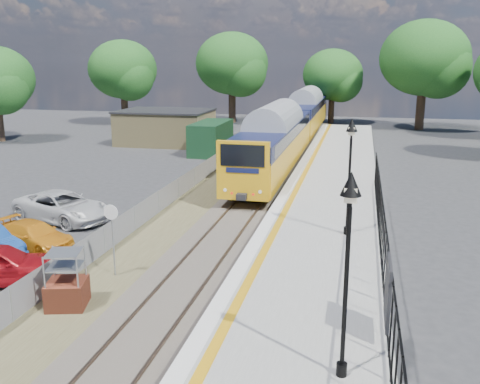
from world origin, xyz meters
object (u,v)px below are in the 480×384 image
(victorian_lamp_north, at_px, (351,150))
(speed_sign, at_px, (112,228))
(car_yellow, at_px, (34,235))
(brick_plinth, at_px, (66,281))
(car_white, at_px, (62,207))
(train, at_px, (294,123))
(victorian_lamp_south, at_px, (349,229))

(victorian_lamp_north, bearing_deg, speed_sign, -153.18)
(victorian_lamp_north, xyz_separation_m, car_yellow, (-12.68, -2.00, -3.74))
(speed_sign, bearing_deg, brick_plinth, -93.65)
(car_white, bearing_deg, speed_sign, -118.35)
(brick_plinth, bearing_deg, speed_sign, 82.22)
(brick_plinth, relative_size, speed_sign, 0.70)
(train, distance_m, speed_sign, 29.46)
(victorian_lamp_south, xyz_separation_m, car_white, (-13.83, 11.80, -3.59))
(victorian_lamp_south, relative_size, brick_plinth, 2.42)
(train, relative_size, brick_plinth, 21.46)
(car_white, bearing_deg, victorian_lamp_south, -112.11)
(victorian_lamp_north, relative_size, brick_plinth, 2.42)
(train, bearing_deg, brick_plinth, -95.61)
(victorian_lamp_south, height_order, train, victorian_lamp_south)
(car_yellow, relative_size, car_white, 0.75)
(brick_plinth, distance_m, car_white, 9.95)
(victorian_lamp_north, height_order, car_white, victorian_lamp_north)
(brick_plinth, distance_m, speed_sign, 2.79)
(victorian_lamp_north, distance_m, car_yellow, 13.37)
(victorian_lamp_north, height_order, car_yellow, victorian_lamp_north)
(victorian_lamp_south, bearing_deg, car_yellow, 148.15)
(train, height_order, car_yellow, train)
(train, bearing_deg, victorian_lamp_south, -81.13)
(train, xyz_separation_m, car_white, (-8.33, -23.44, -1.63))
(victorian_lamp_south, distance_m, brick_plinth, 9.85)
(train, xyz_separation_m, car_yellow, (-7.38, -27.24, -1.79))
(speed_sign, xyz_separation_m, car_white, (-5.54, 5.89, -1.13))
(victorian_lamp_north, bearing_deg, car_yellow, -171.04)
(brick_plinth, xyz_separation_m, car_white, (-5.19, 8.49, -0.20))
(speed_sign, xyz_separation_m, car_yellow, (-4.60, 2.09, -1.29))
(car_white, bearing_deg, car_yellow, -147.64)
(brick_plinth, bearing_deg, car_yellow, 132.15)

